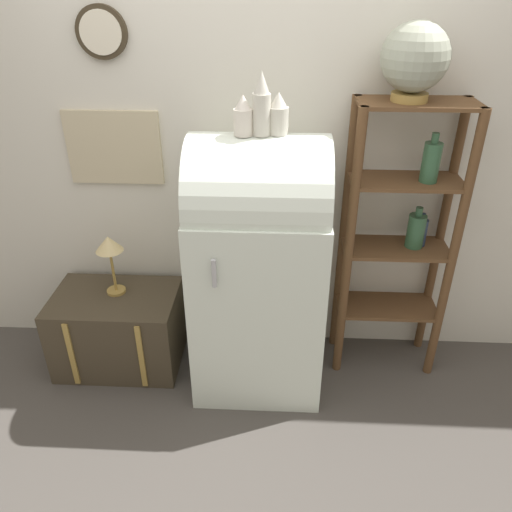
# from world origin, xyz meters

# --- Properties ---
(ground_plane) EXTENTS (12.00, 12.00, 0.00)m
(ground_plane) POSITION_xyz_m (0.00, 0.00, 0.00)
(ground_plane) COLOR #4C4742
(wall_back) EXTENTS (7.00, 0.09, 2.70)m
(wall_back) POSITION_xyz_m (-0.01, 0.57, 1.35)
(wall_back) COLOR silver
(wall_back) RESTS_ON ground_plane
(refrigerator) EXTENTS (0.70, 0.69, 1.46)m
(refrigerator) POSITION_xyz_m (-0.00, 0.22, 0.76)
(refrigerator) COLOR silver
(refrigerator) RESTS_ON ground_plane
(suitcase_trunk) EXTENTS (0.73, 0.49, 0.48)m
(suitcase_trunk) POSITION_xyz_m (-0.85, 0.27, 0.24)
(suitcase_trunk) COLOR #423828
(suitcase_trunk) RESTS_ON ground_plane
(shelf_unit) EXTENTS (0.60, 0.30, 1.59)m
(shelf_unit) POSITION_xyz_m (0.77, 0.38, 0.90)
(shelf_unit) COLOR brown
(shelf_unit) RESTS_ON ground_plane
(globe) EXTENTS (0.32, 0.32, 0.36)m
(globe) POSITION_xyz_m (0.71, 0.38, 1.78)
(globe) COLOR #AD8942
(globe) RESTS_ON shelf_unit
(vase_left) EXTENTS (0.09, 0.09, 0.19)m
(vase_left) POSITION_xyz_m (-0.07, 0.21, 1.55)
(vase_left) COLOR silver
(vase_left) RESTS_ON refrigerator
(vase_center) EXTENTS (0.08, 0.08, 0.29)m
(vase_center) POSITION_xyz_m (0.01, 0.21, 1.59)
(vase_center) COLOR beige
(vase_center) RESTS_ON refrigerator
(vase_right) EXTENTS (0.09, 0.09, 0.19)m
(vase_right) POSITION_xyz_m (0.09, 0.23, 1.55)
(vase_right) COLOR beige
(vase_right) RESTS_ON refrigerator
(desk_lamp) EXTENTS (0.16, 0.16, 0.37)m
(desk_lamp) POSITION_xyz_m (-0.85, 0.32, 0.77)
(desk_lamp) COLOR #AD8942
(desk_lamp) RESTS_ON suitcase_trunk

